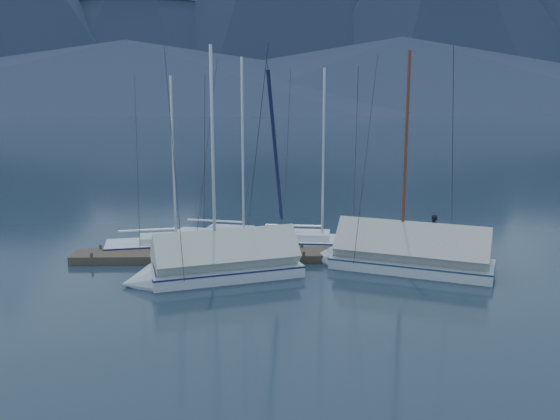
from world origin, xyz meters
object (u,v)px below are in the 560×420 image
object	(u,v)px
sailboat_open_right	(332,245)
person	(434,232)
sailboat_open_mid	(254,241)
sailboat_open_left	(186,246)
sailboat_covered_near	(398,257)
sailboat_covered_far	(212,267)

from	to	relation	value
sailboat_open_right	person	distance (m)	4.73
person	sailboat_open_mid	bearing A→B (deg)	76.23
sailboat_open_left	person	xyz separation A→B (m)	(11.19, -1.62, 0.97)
sailboat_covered_near	person	world-z (taller)	sailboat_covered_near
sailboat_open_mid	person	world-z (taller)	sailboat_open_mid
sailboat_open_left	sailboat_covered_far	world-z (taller)	sailboat_covered_far
sailboat_open_left	sailboat_open_right	world-z (taller)	sailboat_open_right
sailboat_open_mid	person	size ratio (longest dim) A/B	6.18
sailboat_open_right	person	xyz separation A→B (m)	(4.34, -1.63, 0.96)
sailboat_open_left	sailboat_open_mid	distance (m)	3.22
sailboat_open_left	sailboat_covered_far	size ratio (longest dim) A/B	0.89
sailboat_covered_near	sailboat_covered_far	size ratio (longest dim) A/B	1.00
sailboat_covered_near	sailboat_open_left	bearing A→B (deg)	159.81
sailboat_open_mid	sailboat_open_right	bearing A→B (deg)	-9.80
sailboat_open_left	sailboat_covered_near	xyz separation A→B (m)	(9.18, -3.38, 0.33)
sailboat_open_left	sailboat_open_mid	bearing A→B (deg)	11.63
sailboat_open_right	sailboat_open_left	bearing A→B (deg)	-179.90
sailboat_open_right	sailboat_open_mid	bearing A→B (deg)	170.20
sailboat_open_left	sailboat_covered_far	bearing A→B (deg)	-70.74
sailboat_open_right	sailboat_covered_far	bearing A→B (deg)	-138.85
sailboat_open_mid	sailboat_covered_far	bearing A→B (deg)	-106.59
sailboat_open_mid	sailboat_open_right	size ratio (longest dim) A/B	1.06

